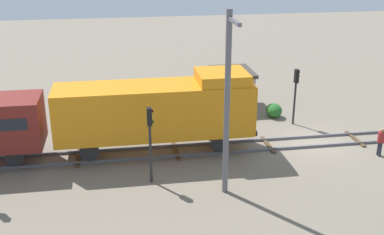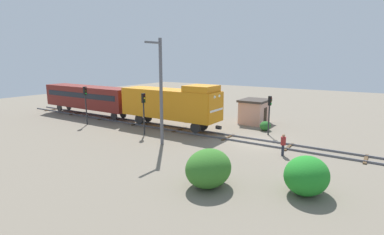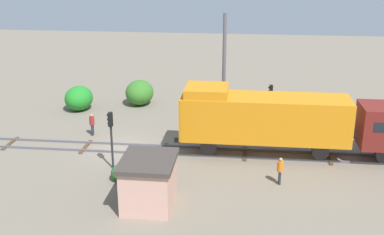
{
  "view_description": "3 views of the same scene",
  "coord_description": "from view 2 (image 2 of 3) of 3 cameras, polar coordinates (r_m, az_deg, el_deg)",
  "views": [
    {
      "loc": [
        -25.52,
        11.7,
        11.89
      ],
      "look_at": [
        -0.84,
        7.64,
        2.43
      ],
      "focal_mm": 45.0,
      "sensor_mm": 36.0,
      "label": 1
    },
    {
      "loc": [
        -24.52,
        -9.3,
        7.31
      ],
      "look_at": [
        0.55,
        7.22,
        1.37
      ],
      "focal_mm": 28.0,
      "sensor_mm": 36.0,
      "label": 2
    },
    {
      "loc": [
        30.53,
        8.2,
        13.21
      ],
      "look_at": [
        -0.17,
        4.78,
        2.48
      ],
      "focal_mm": 45.0,
      "sensor_mm": 36.0,
      "label": 3
    }
  ],
  "objects": [
    {
      "name": "traffic_signal_near",
      "position": [
        29.62,
        14.55,
        1.78
      ],
      "size": [
        0.32,
        0.34,
        3.79
      ],
      "color": "#262628",
      "rests_on": "ground"
    },
    {
      "name": "traffic_signal_far",
      "position": [
        35.13,
        -19.62,
        3.43
      ],
      "size": [
        0.32,
        0.34,
        4.26
      ],
      "color": "#262628",
      "rests_on": "ground"
    },
    {
      "name": "railway_track",
      "position": [
        27.2,
        12.18,
        -4.5
      ],
      "size": [
        2.4,
        67.57,
        0.16
      ],
      "color": "#595960",
      "rests_on": "ground"
    },
    {
      "name": "passenger_car_leading",
      "position": [
        40.66,
        -19.13,
        3.82
      ],
      "size": [
        2.84,
        14.0,
        3.66
      ],
      "color": "maroon",
      "rests_on": "railway_track"
    },
    {
      "name": "bush_near",
      "position": [
        17.71,
        20.97,
        -10.28
      ],
      "size": [
        2.89,
        2.37,
        2.1
      ],
      "primitive_type": "ellipsoid",
      "color": "#218326",
      "rests_on": "ground"
    },
    {
      "name": "bush_far",
      "position": [
        31.7,
        13.78,
        -1.57
      ],
      "size": [
        1.33,
        1.08,
        0.96
      ],
      "primitive_type": "ellipsoid",
      "color": "#266426",
      "rests_on": "ground"
    },
    {
      "name": "relay_hut",
      "position": [
        34.9,
        11.78,
        1.19
      ],
      "size": [
        3.5,
        2.9,
        2.74
      ],
      "color": "#D19E8C",
      "rests_on": "ground"
    },
    {
      "name": "locomotive",
      "position": [
        31.19,
        -3.98,
        2.8
      ],
      "size": [
        2.9,
        11.6,
        4.6
      ],
      "color": "orange",
      "rests_on": "railway_track"
    },
    {
      "name": "bush_back",
      "position": [
        17.45,
        3.16,
        -9.63
      ],
      "size": [
        3.05,
        2.5,
        2.22
      ],
      "primitive_type": "ellipsoid",
      "color": "#347226",
      "rests_on": "ground"
    },
    {
      "name": "worker_by_signal",
      "position": [
        35.47,
        -1.23,
        0.94
      ],
      "size": [
        0.38,
        0.38,
        1.7
      ],
      "rotation": [
        0.0,
        0.0,
        0.9
      ],
      "color": "#262B38",
      "rests_on": "ground"
    },
    {
      "name": "bush_mid",
      "position": [
        41.43,
        -8.76,
        1.6
      ],
      "size": [
        1.37,
        1.12,
        0.99
      ],
      "primitive_type": "ellipsoid",
      "color": "#2D6726",
      "rests_on": "ground"
    },
    {
      "name": "worker_near_track",
      "position": [
        23.84,
        16.98,
        -4.67
      ],
      "size": [
        0.38,
        0.38,
        1.7
      ],
      "rotation": [
        0.0,
        0.0,
        2.85
      ],
      "color": "#262B38",
      "rests_on": "ground"
    },
    {
      "name": "traffic_signal_mid",
      "position": [
        29.07,
        -9.19,
        2.16
      ],
      "size": [
        0.32,
        0.34,
        4.04
      ],
      "color": "#262628",
      "rests_on": "ground"
    },
    {
      "name": "ground_plane",
      "position": [
        27.22,
        12.18,
        -4.64
      ],
      "size": [
        101.36,
        101.36,
        0.0
      ],
      "primitive_type": "plane",
      "color": "#756B5B"
    },
    {
      "name": "catenary_mast",
      "position": [
        25.31,
        -5.99,
        5.27
      ],
      "size": [
        1.94,
        0.28,
        8.95
      ],
      "color": "#595960",
      "rests_on": "ground"
    }
  ]
}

